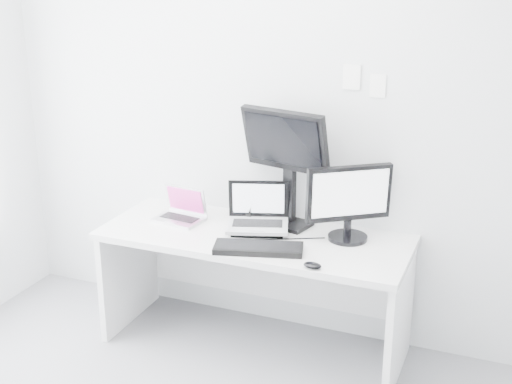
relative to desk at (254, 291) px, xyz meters
The scene contains 11 objects.
back_wall 1.05m from the desk, 90.00° to the left, with size 3.60×3.60×0.00m, color silver.
desk is the anchor object (origin of this frame).
macbook 0.69m from the desk, behind, with size 0.29×0.22×0.22m, color #B4B4B9.
speaker 0.51m from the desk, 124.26° to the left, with size 0.09×0.09×0.18m, color black.
dell_laptop 0.51m from the desk, 84.09° to the left, with size 0.35×0.28×0.29m, color #AFB1B6.
rear_monitor 0.77m from the desk, 60.06° to the left, with size 0.54×0.19×0.73m, color black.
samsung_monitor 0.80m from the desk, 14.48° to the left, with size 0.49×0.23×0.45m, color black.
keyboard 0.45m from the desk, 62.22° to the right, with size 0.49×0.17×0.03m, color black.
mouse 0.67m from the desk, 34.47° to the right, with size 0.10×0.06×0.03m, color black.
wall_note_0 1.38m from the desk, 37.40° to the left, with size 0.10×0.00×0.14m, color white.
wall_note_1 1.40m from the desk, 29.83° to the left, with size 0.09×0.00×0.13m, color white.
Camera 1 is at (1.40, -2.18, 2.26)m, focal length 48.44 mm.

